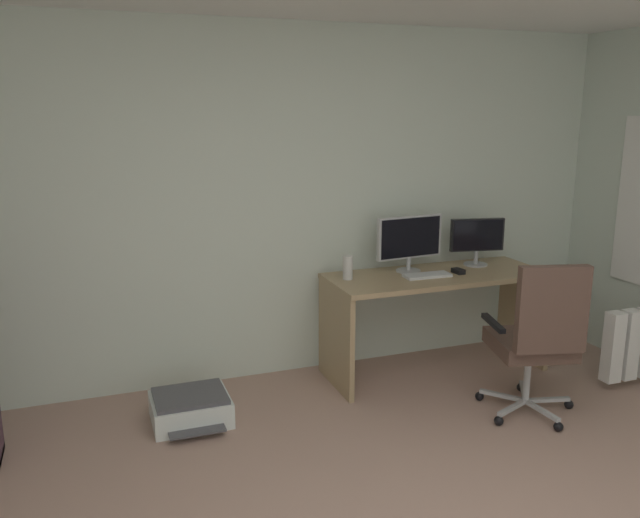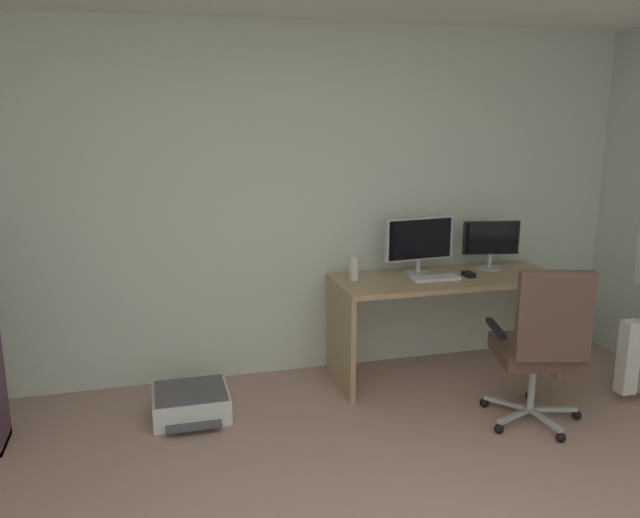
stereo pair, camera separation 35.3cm
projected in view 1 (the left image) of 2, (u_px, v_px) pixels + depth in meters
wall_back at (261, 206)px, 4.54m from camera, size 5.44×0.10×2.51m
desk at (436, 299)px, 4.70m from camera, size 1.62×0.62×0.75m
monitor_main at (410, 239)px, 4.67m from camera, size 0.53×0.18×0.41m
monitor_secondary at (477, 238)px, 4.87m from camera, size 0.42×0.18×0.36m
keyboard at (427, 275)px, 4.57m from camera, size 0.34×0.14×0.02m
computer_mouse at (458, 271)px, 4.67m from camera, size 0.07×0.10×0.03m
desktop_speaker at (348, 268)px, 4.49m from camera, size 0.07×0.07×0.17m
office_chair at (538, 335)px, 3.96m from camera, size 0.63×0.63×1.04m
printer at (191, 408)px, 4.02m from camera, size 0.48×0.49×0.18m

